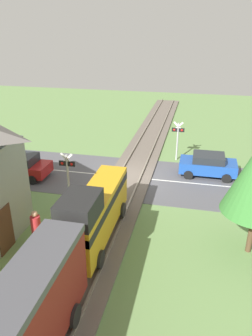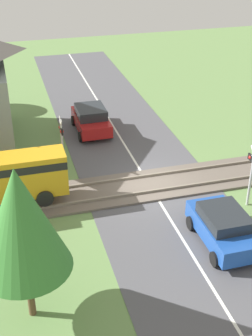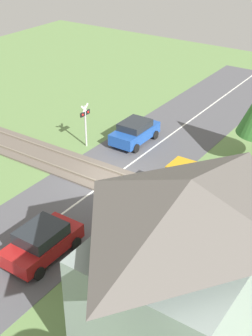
{
  "view_description": "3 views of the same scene",
  "coord_description": "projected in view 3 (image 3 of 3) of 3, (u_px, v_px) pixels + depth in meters",
  "views": [
    {
      "loc": [
        -4.0,
        19.02,
        9.21
      ],
      "look_at": [
        0.0,
        1.21,
        1.2
      ],
      "focal_mm": 35.0,
      "sensor_mm": 36.0,
      "label": 1
    },
    {
      "loc": [
        -18.37,
        6.29,
        11.93
      ],
      "look_at": [
        0.0,
        1.21,
        1.2
      ],
      "focal_mm": 50.0,
      "sensor_mm": 36.0,
      "label": 2
    },
    {
      "loc": [
        18.47,
        13.79,
        14.0
      ],
      "look_at": [
        0.0,
        1.21,
        1.2
      ],
      "focal_mm": 50.0,
      "sensor_mm": 36.0,
      "label": 3
    }
  ],
  "objects": [
    {
      "name": "road_surface",
      "position": [
        109.0,
        180.0,
        26.93
      ],
      "size": [
        48.0,
        6.4,
        0.02
      ],
      "color": "#515156",
      "rests_on": "ground_plane"
    },
    {
      "name": "crossing_signal_east_approach",
      "position": [
        139.0,
        194.0,
        22.22
      ],
      "size": [
        0.9,
        0.18,
        2.92
      ],
      "color": "#B7B7B7",
      "rests_on": "ground_plane"
    },
    {
      "name": "station_building",
      "position": [
        184.0,
        263.0,
        16.0
      ],
      "size": [
        7.47,
        5.38,
        6.57
      ],
      "color": "gray",
      "rests_on": "ground_plane"
    },
    {
      "name": "ground_plane",
      "position": [
        109.0,
        180.0,
        26.94
      ],
      "size": [
        60.0,
        60.0,
        0.0
      ],
      "primitive_type": "plane",
      "color": "#66894C"
    },
    {
      "name": "crossing_signal_west_approach",
      "position": [
        85.0,
        119.0,
        29.79
      ],
      "size": [
        0.9,
        0.18,
        2.92
      ],
      "color": "#B7B7B7",
      "rests_on": "ground_plane"
    },
    {
      "name": "car_near_crossing",
      "position": [
        135.0,
        131.0,
        30.78
      ],
      "size": [
        3.66,
        1.91,
        1.5
      ],
      "color": "#1E4CA8",
      "rests_on": "ground_plane"
    },
    {
      "name": "car_far_side",
      "position": [
        42.0,
        241.0,
        20.82
      ],
      "size": [
        3.74,
        1.97,
        1.54
      ],
      "color": "#A81919",
      "rests_on": "ground_plane"
    },
    {
      "name": "track_bed",
      "position": [
        109.0,
        179.0,
        26.9
      ],
      "size": [
        2.8,
        48.0,
        0.24
      ],
      "color": "#665B51",
      "rests_on": "ground_plane"
    },
    {
      "name": "pedestrian_by_station",
      "position": [
        218.0,
        242.0,
        20.8
      ],
      "size": [
        0.44,
        0.44,
        1.77
      ],
      "color": "#B2282D",
      "rests_on": "ground_plane"
    }
  ]
}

